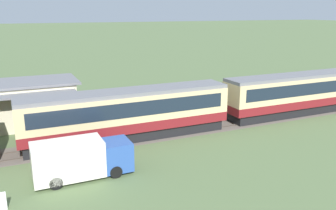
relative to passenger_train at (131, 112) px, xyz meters
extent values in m
plane|color=#566B42|center=(21.18, -0.07, -2.28)|extent=(600.00, 600.00, 0.00)
cube|color=maroon|center=(18.24, 0.00, -0.98)|extent=(17.21, 2.91, 0.80)
cube|color=#D1B784|center=(18.24, 0.00, 0.48)|extent=(17.21, 2.91, 2.12)
cube|color=#192330|center=(18.24, 0.00, 0.58)|extent=(15.84, 2.95, 1.19)
cube|color=slate|center=(18.24, 0.00, 1.68)|extent=(17.21, 2.74, 0.30)
cube|color=black|center=(18.24, 0.00, -1.82)|extent=(16.52, 2.50, 0.88)
cylinder|color=black|center=(23.92, 0.72, -1.83)|extent=(0.90, 0.18, 0.90)
cylinder|color=black|center=(12.56, -0.72, -1.83)|extent=(0.90, 0.18, 0.90)
cylinder|color=black|center=(12.56, 0.72, -1.83)|extent=(0.90, 0.18, 0.90)
cube|color=maroon|center=(-0.27, 0.00, -0.98)|extent=(17.21, 2.91, 0.80)
cube|color=#D1B784|center=(-0.27, 0.00, 0.48)|extent=(17.21, 2.91, 2.12)
cube|color=#192330|center=(-0.27, 0.00, 0.58)|extent=(15.84, 2.95, 1.19)
cube|color=slate|center=(-0.27, 0.00, 1.68)|extent=(17.21, 2.74, 0.30)
cube|color=black|center=(-0.27, 0.00, -1.82)|extent=(16.52, 2.50, 0.88)
cylinder|color=black|center=(5.41, -0.72, -1.83)|extent=(0.90, 0.18, 0.90)
cylinder|color=black|center=(5.41, 0.72, -1.83)|extent=(0.90, 0.18, 0.90)
cylinder|color=black|center=(-5.95, -0.72, -1.83)|extent=(0.90, 0.18, 0.90)
cylinder|color=black|center=(-5.95, 0.72, -1.83)|extent=(0.90, 0.18, 0.90)
cube|color=#665B51|center=(11.46, 0.00, -2.28)|extent=(147.40, 3.60, 0.01)
cube|color=#4C4238|center=(11.46, -0.72, -2.26)|extent=(147.40, 0.12, 0.04)
cube|color=#4C4238|center=(11.46, 0.72, -2.26)|extent=(147.40, 0.12, 0.04)
cube|color=beige|center=(-8.60, 7.60, -0.34)|extent=(10.38, 5.09, 3.89)
cube|color=slate|center=(-8.60, 7.60, 1.70)|extent=(11.21, 5.49, 0.20)
cube|color=slate|center=(-8.60, 4.26, 1.20)|extent=(9.96, 1.60, 0.16)
cylinder|color=brown|center=(-8.60, 3.66, -0.58)|extent=(0.14, 0.14, 3.41)
cube|color=#2D519E|center=(-2.97, -5.53, -1.12)|extent=(1.84, 2.10, 1.88)
cube|color=#192330|center=(-2.04, -5.53, -0.75)|extent=(0.03, 1.75, 0.83)
cube|color=silver|center=(-6.03, -5.53, -0.93)|extent=(4.28, 2.19, 2.28)
cylinder|color=black|center=(-3.28, -6.49, -1.88)|extent=(0.80, 0.26, 0.80)
cylinder|color=black|center=(-3.28, -4.57, -1.88)|extent=(0.80, 0.26, 0.80)
cylinder|color=black|center=(-6.95, -6.49, -1.88)|extent=(0.80, 0.26, 0.80)
cylinder|color=black|center=(-6.95, -4.57, -1.88)|extent=(0.80, 0.26, 0.80)
camera|label=1|loc=(-8.79, -26.70, 8.01)|focal=38.00mm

